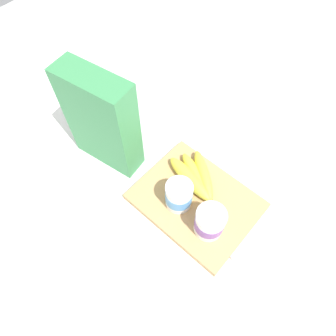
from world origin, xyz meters
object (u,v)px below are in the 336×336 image
cereal_box (102,122)px  banana_bunch (196,177)px  cutting_board (196,201)px  yogurt_cup_back (179,195)px  yogurt_cup_front (210,222)px  spoon (242,265)px

cereal_box → banana_bunch: 0.29m
cereal_box → cutting_board: bearing=179.9°
cutting_board → yogurt_cup_back: size_ratio=3.64×
cutting_board → yogurt_cup_back: bearing=52.1°
yogurt_cup_front → banana_bunch: size_ratio=0.49×
cereal_box → yogurt_cup_back: 0.27m
yogurt_cup_front → cutting_board: bearing=-31.1°
cutting_board → spoon: size_ratio=2.32×
banana_bunch → cutting_board: bearing=130.4°
yogurt_cup_front → yogurt_cup_back: bearing=-2.8°
cereal_box → yogurt_cup_front: bearing=171.3°
spoon → cutting_board: bearing=-16.4°
banana_bunch → spoon: (-0.23, 0.10, -0.03)m
cereal_box → banana_bunch: (-0.25, -0.09, -0.11)m
cereal_box → yogurt_cup_front: size_ratio=3.43×
cereal_box → spoon: cereal_box is taller
cutting_board → cereal_box: 0.32m
cereal_box → yogurt_cup_back: cereal_box is taller
cutting_board → banana_bunch: bearing=-49.6°
yogurt_cup_front → banana_bunch: (0.11, -0.09, -0.02)m
yogurt_cup_back → spoon: (-0.22, 0.02, -0.06)m
yogurt_cup_front → spoon: yogurt_cup_front is taller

